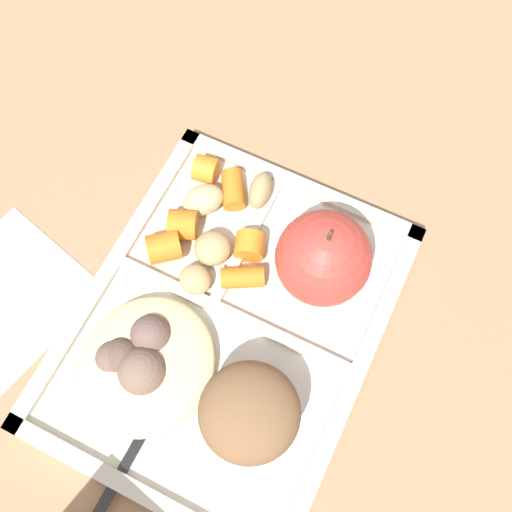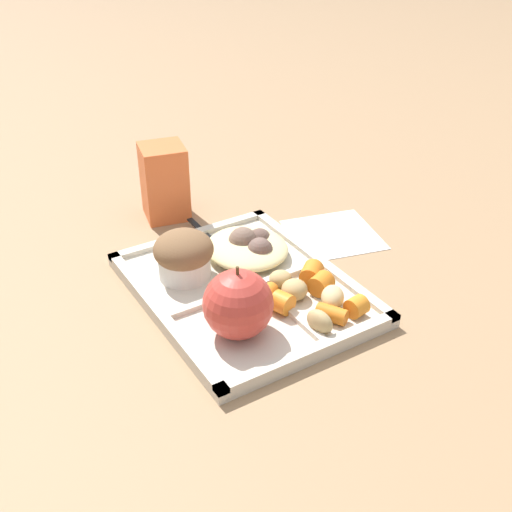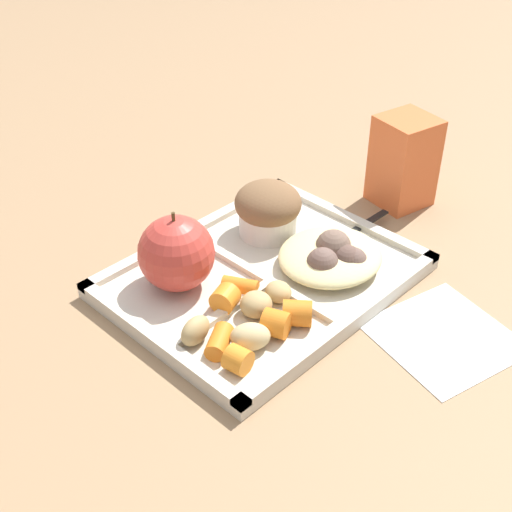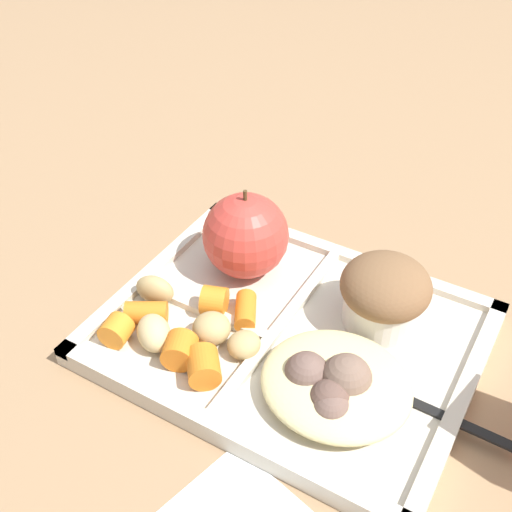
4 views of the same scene
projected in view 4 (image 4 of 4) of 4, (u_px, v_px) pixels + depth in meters
ground at (290, 340)px, 0.56m from camera, size 6.00×6.00×0.00m
lunch_tray at (289, 335)px, 0.55m from camera, size 0.31×0.24×0.02m
green_apple at (246, 236)px, 0.59m from camera, size 0.08×0.08×0.09m
bran_muffin at (385, 293)px, 0.54m from camera, size 0.08×0.08×0.06m
carrot_slice_back at (146, 313)px, 0.55m from camera, size 0.04×0.04×0.02m
carrot_slice_tilted at (246, 311)px, 0.56m from camera, size 0.03×0.04×0.02m
carrot_slice_large at (204, 366)px, 0.50m from camera, size 0.04×0.04×0.03m
carrot_slice_near_corner at (214, 301)px, 0.56m from camera, size 0.03×0.03×0.03m
carrot_slice_small at (180, 350)px, 0.52m from camera, size 0.03×0.03×0.03m
carrot_slice_edge at (116, 330)px, 0.53m from camera, size 0.03×0.02×0.02m
potato_chunk_wedge at (244, 345)px, 0.52m from camera, size 0.03×0.03×0.02m
potato_chunk_corner at (155, 290)px, 0.57m from camera, size 0.04×0.03×0.03m
potato_chunk_large at (212, 328)px, 0.54m from camera, size 0.04×0.04×0.02m
potato_chunk_browned at (154, 333)px, 0.53m from camera, size 0.05×0.05×0.03m
egg_noodle_pile at (336, 384)px, 0.49m from camera, size 0.12×0.11×0.02m
meatball_side at (331, 409)px, 0.47m from camera, size 0.03×0.03×0.03m
meatball_back at (346, 379)px, 0.48m from camera, size 0.04×0.04×0.04m
meatball_front at (306, 374)px, 0.49m from camera, size 0.04×0.04×0.04m
meatball_center at (329, 400)px, 0.47m from camera, size 0.03×0.03×0.03m
plastic_fork at (406, 399)px, 0.49m from camera, size 0.15×0.02×0.00m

